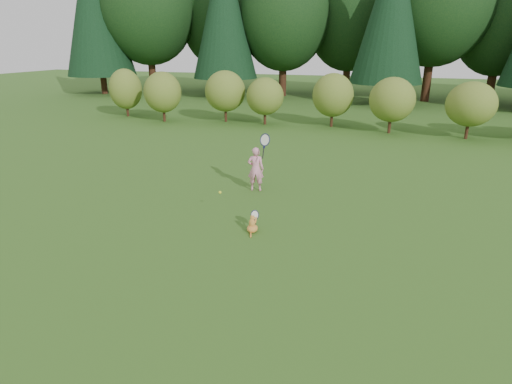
% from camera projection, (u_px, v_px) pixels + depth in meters
% --- Properties ---
extents(ground, '(100.00, 100.00, 0.00)m').
position_uv_depth(ground, '(237.00, 231.00, 9.87)').
color(ground, '#225818').
rests_on(ground, ground).
extents(shrub_row, '(28.00, 3.00, 2.80)m').
position_uv_depth(shrub_row, '(329.00, 101.00, 21.06)').
color(shrub_row, '#5C7223').
rests_on(shrub_row, ground).
extents(child, '(0.75, 0.50, 1.93)m').
position_uv_depth(child, '(256.00, 168.00, 12.34)').
color(child, pink).
rests_on(child, ground).
extents(cat, '(0.31, 0.58, 0.57)m').
position_uv_depth(cat, '(252.00, 223.00, 9.74)').
color(cat, orange).
rests_on(cat, ground).
extents(tennis_ball, '(0.07, 0.07, 0.07)m').
position_uv_depth(tennis_ball, '(220.00, 192.00, 10.68)').
color(tennis_ball, '#C5C817').
rests_on(tennis_ball, ground).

